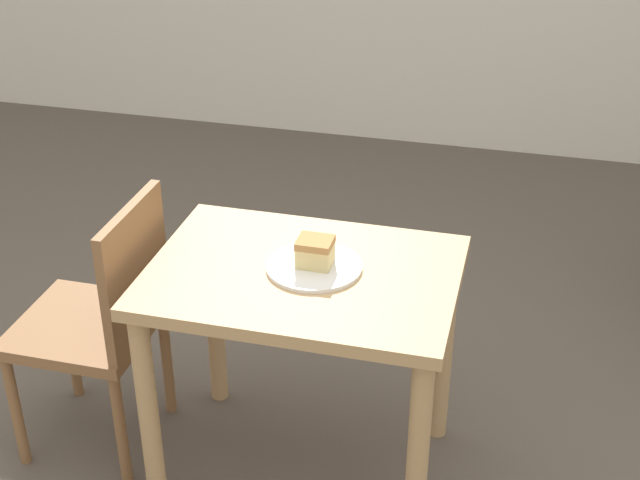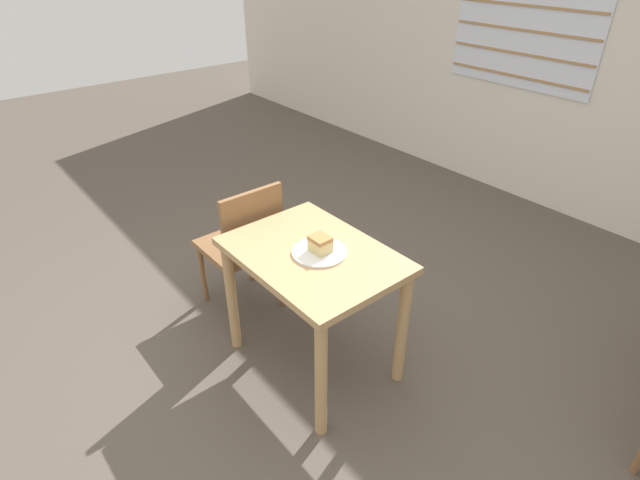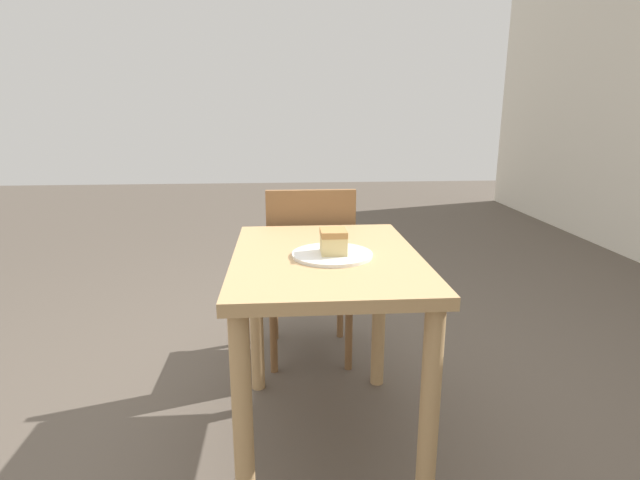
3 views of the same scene
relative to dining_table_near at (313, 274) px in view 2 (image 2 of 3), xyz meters
The scene contains 6 objects.
ground_plane 0.64m from the dining_table_near, 107.67° to the right, with size 14.00×14.00×0.00m, color brown.
wall_back 2.95m from the dining_table_near, 91.22° to the left, with size 10.00×0.10×2.80m.
dining_table_near is the anchor object (origin of this frame).
chair_near_window 0.66m from the dining_table_near, behind, with size 0.42×0.42×0.90m.
plate 0.14m from the dining_table_near, 33.68° to the left, with size 0.28×0.28×0.01m.
cake_slice 0.19m from the dining_table_near, 36.62° to the left, with size 0.10×0.09×0.08m.
Camera 2 is at (1.70, -1.13, 2.11)m, focal length 28.00 mm.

